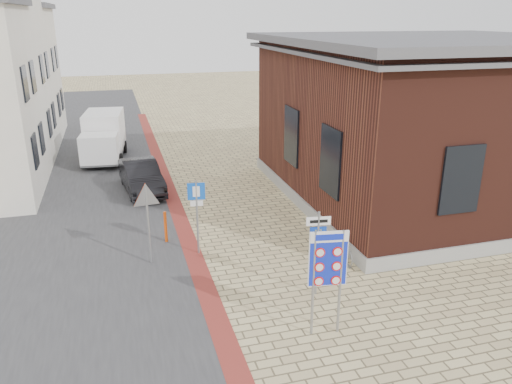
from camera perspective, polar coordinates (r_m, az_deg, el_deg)
ground at (r=14.24m, az=3.45°, el=-12.68°), size 120.00×120.00×0.00m
road_strip at (r=27.44m, az=-18.22°, el=2.50°), size 7.00×60.00×0.02m
curb_strip at (r=22.73m, az=-9.71°, el=-0.21°), size 0.60×40.00×0.02m
brick_building at (r=22.90m, az=19.49°, el=8.11°), size 13.00×13.00×6.80m
bike_rack at (r=16.80m, az=9.59°, el=-6.59°), size 0.08×1.80×0.60m
sedan at (r=23.20m, az=-12.98°, el=1.76°), size 1.98×4.41×1.40m
box_truck at (r=28.82m, az=-17.03°, el=6.10°), size 2.49×5.04×2.54m
border_sign at (r=12.20m, az=8.22°, el=-7.83°), size 0.95×0.20×2.80m
essen_sign at (r=14.00m, az=7.07°, el=-5.49°), size 0.69×0.13×2.55m
parking_sign at (r=16.36m, az=-6.79°, el=-1.43°), size 0.57×0.12×2.59m
yield_sign at (r=15.84m, az=-12.39°, el=-1.35°), size 0.95×0.17×2.68m
bollard at (r=17.83m, az=-10.29°, el=-3.96°), size 0.11×0.11×1.15m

